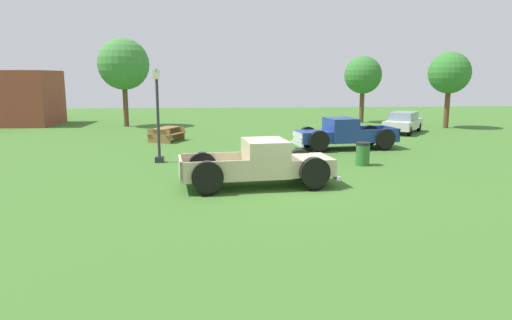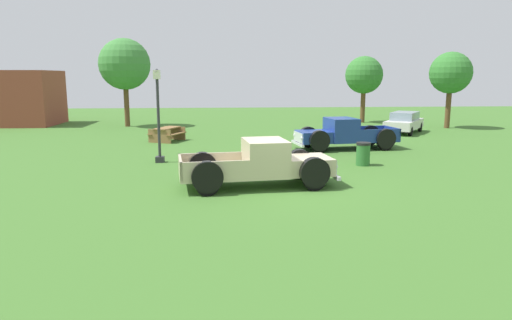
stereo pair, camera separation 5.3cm
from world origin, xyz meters
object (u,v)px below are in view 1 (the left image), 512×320
Objects in this scene: trash_can at (363,154)px; pickup_truck_foreground at (267,164)px; oak_tree_west at (449,73)px; sedan_distant_a at (403,122)px; lamp_post_near at (158,114)px; pickup_truck_behind_left at (339,134)px; oak_tree_center at (124,64)px; picnic_table at (166,133)px; oak_tree_east at (363,75)px.

pickup_truck_foreground is at bearing -142.06° from trash_can.
trash_can is 0.18× the size of oak_tree_west.
lamp_post_near reaches higher than sedan_distant_a.
oak_tree_center is at bearing 137.30° from pickup_truck_behind_left.
sedan_distant_a is at bearing 10.72° from picnic_table.
oak_tree_west reaches higher than picnic_table.
oak_tree_east is at bearing 94.96° from sedan_distant_a.
oak_tree_center reaches higher than pickup_truck_foreground.
picnic_table is at bearing 93.72° from lamp_post_near.
oak_tree_east is at bearing 65.19° from pickup_truck_foreground.
oak_tree_east is 0.82× the size of oak_tree_center.
sedan_distant_a is 1.89× the size of picnic_table.
lamp_post_near is (-8.55, -2.97, 1.32)m from pickup_truck_behind_left.
pickup_truck_behind_left is (4.43, 7.65, 0.00)m from pickup_truck_foreground.
sedan_distant_a is (5.90, 6.41, -0.04)m from pickup_truck_behind_left.
picnic_table is 0.42× the size of oak_tree_west.
oak_tree_east reaches higher than trash_can.
sedan_distant_a is 0.67× the size of oak_tree_center.
oak_tree_center is (-18.09, -1.58, 0.76)m from oak_tree_east.
oak_tree_east is at bearing 68.42° from pickup_truck_behind_left.
picnic_table is (-4.55, 11.24, -0.25)m from pickup_truck_foreground.
trash_can is at bearing -127.55° from oak_tree_west.
oak_tree_center is (-8.37, 19.46, 3.72)m from pickup_truck_foreground.
pickup_truck_behind_left is at bearing -21.80° from picnic_table.
oak_tree_center is (-22.88, 2.81, 0.63)m from oak_tree_west.
lamp_post_near is 8.68m from trash_can.
oak_tree_east is at bearing 5.00° from oak_tree_center.
oak_tree_east reaches higher than lamp_post_near.
oak_tree_east reaches higher than pickup_truck_behind_left.
pickup_truck_foreground is at bearing -114.81° from oak_tree_east.
sedan_distant_a is 19.82m from oak_tree_center.
oak_tree_center is (-18.70, 5.40, 3.75)m from sedan_distant_a.
oak_tree_center is at bearing 106.02° from lamp_post_near.
lamp_post_near is 4.14× the size of trash_can.
lamp_post_near is at bearing 131.40° from pickup_truck_foreground.
sedan_distant_a is at bearing 47.35° from pickup_truck_behind_left.
picnic_table is 2.37× the size of trash_can.
pickup_truck_foreground is 1.25× the size of sedan_distant_a.
oak_tree_center is at bearing 163.90° from sedan_distant_a.
picnic_table is at bearing -164.19° from oak_tree_west.
oak_tree_west is at bearing 52.45° from trash_can.
pickup_truck_behind_left is 9.67m from picnic_table.
trash_can is (4.31, 3.36, -0.27)m from pickup_truck_foreground.
oak_tree_east reaches higher than sedan_distant_a.
picnic_table is 20.10m from oak_tree_west.
lamp_post_near is 6.76m from picnic_table.
lamp_post_near reaches higher than picnic_table.
oak_tree_west reaches higher than pickup_truck_behind_left.
pickup_truck_foreground is 8.84m from pickup_truck_behind_left.
oak_tree_west reaches higher than sedan_distant_a.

